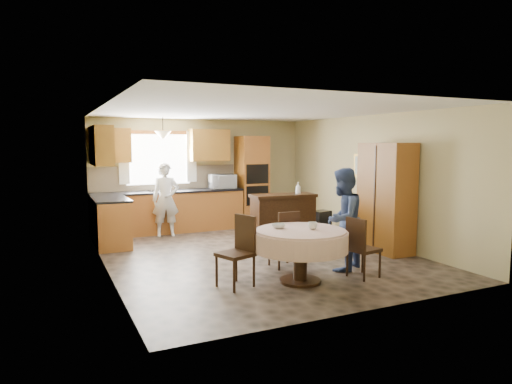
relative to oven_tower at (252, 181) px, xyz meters
The scene contains 36 objects.
floor 3.11m from the oven_tower, 113.15° to the right, with size 5.00×6.00×0.01m, color brown.
ceiling 3.26m from the oven_tower, 113.15° to the right, with size 5.00×6.00×0.01m, color white.
wall_back 1.21m from the oven_tower, 164.91° to the left, with size 5.00×0.02×2.50m, color tan.
wall_front 5.81m from the oven_tower, 101.43° to the right, with size 5.00×0.02×2.50m, color tan.
wall_left 4.54m from the oven_tower, 143.61° to the right, with size 0.02×6.00×2.50m, color tan.
wall_right 3.02m from the oven_tower, 63.35° to the right, with size 0.02×6.00×2.50m, color tan.
window 2.24m from the oven_tower, behind, with size 1.40×0.03×1.10m, color white.
curtain_left 2.97m from the oven_tower, behind, with size 0.22×0.02×1.15m, color white.
curtain_right 1.54m from the oven_tower, behind, with size 0.22×0.02×1.15m, color white.
base_cab_back 2.09m from the oven_tower, behind, with size 3.30×0.60×0.88m, color #CC7336.
counter_back 2.01m from the oven_tower, behind, with size 3.30×0.64×0.04m, color black.
base_cab_left 3.52m from the oven_tower, 165.12° to the right, with size 0.60×1.20×0.88m, color #CC7336.
counter_left 3.47m from the oven_tower, 165.12° to the right, with size 0.64×1.20×0.04m, color black.
backsplash 2.03m from the oven_tower, behind, with size 3.30×0.02×0.55m, color beige.
wall_cab_left 3.31m from the oven_tower, behind, with size 0.85×0.33×0.72m, color #B6852D.
wall_cab_right 1.32m from the oven_tower, behind, with size 0.90×0.33×0.72m, color #B6852D.
wall_cab_side 3.70m from the oven_tower, 165.67° to the right, with size 0.33×1.20×0.72m, color #B6852D.
oven_tower is the anchor object (origin of this frame).
oven_upper 0.37m from the oven_tower, 90.00° to the right, with size 0.56×0.01×0.45m, color black.
oven_lower 0.44m from the oven_tower, 90.00° to the right, with size 0.56×0.01×0.45m, color black.
pendant 2.40m from the oven_tower, behind, with size 0.36×0.36×0.18m, color beige.
sideboard 2.11m from the oven_tower, 96.87° to the right, with size 1.26×0.52×0.90m, color #331F0E.
space_heater 2.05m from the oven_tower, 63.13° to the right, with size 0.38×0.27×0.52m, color black.
cupboard 3.61m from the oven_tower, 72.76° to the right, with size 0.51×1.03×1.96m, color #CC7336.
dining_table 4.60m from the oven_tower, 106.02° to the right, with size 1.32×1.32×0.75m.
chair_left 4.70m from the oven_tower, 116.61° to the right, with size 0.53×0.53×0.97m.
chair_back 3.85m from the oven_tower, 106.54° to the right, with size 0.39×0.39×0.90m.
chair_right 4.64m from the oven_tower, 94.60° to the right, with size 0.44×0.44×0.88m.
framed_picture 2.84m from the oven_tower, 61.96° to the right, with size 0.06×0.56×0.46m.
microwave 0.77m from the oven_tower, behind, with size 0.59×0.40×0.32m, color silver.
person_sink 2.22m from the oven_tower, 169.81° to the right, with size 0.57×0.37×1.55m, color silver.
person_dining 4.14m from the oven_tower, 94.86° to the right, with size 0.77×0.60×1.58m, color #374878.
bowl_sideboard 2.10m from the oven_tower, 107.17° to the right, with size 0.23×0.23×0.06m, color #B2B2B2.
bottle_sideboard 2.00m from the oven_tower, 87.24° to the right, with size 0.11×0.11×0.28m, color silver.
cup_table 4.61m from the oven_tower, 103.93° to the right, with size 0.13×0.13×0.10m, color #B2B2B2.
bowl_table 4.44m from the oven_tower, 109.64° to the right, with size 0.20×0.20×0.06m, color #B2B2B2.
Camera 1 is at (-3.32, -7.11, 1.93)m, focal length 32.00 mm.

